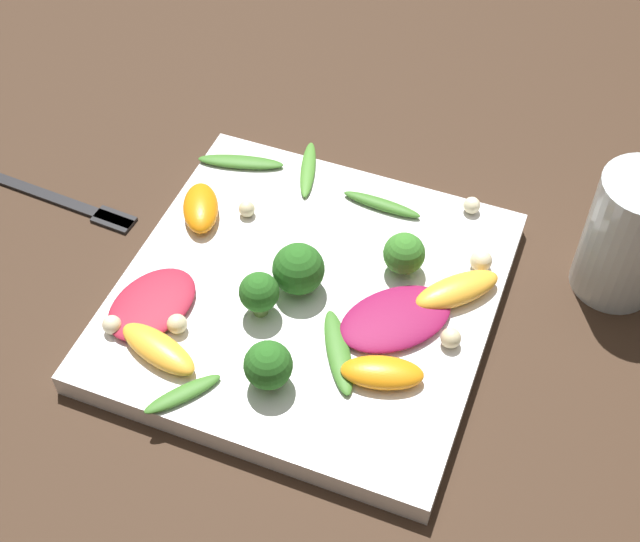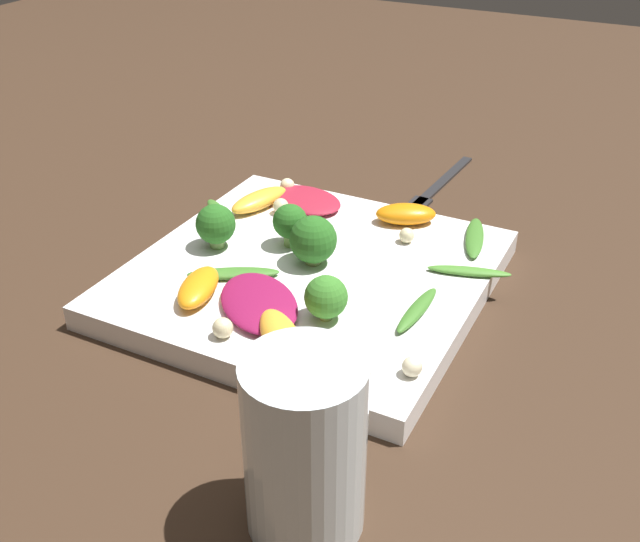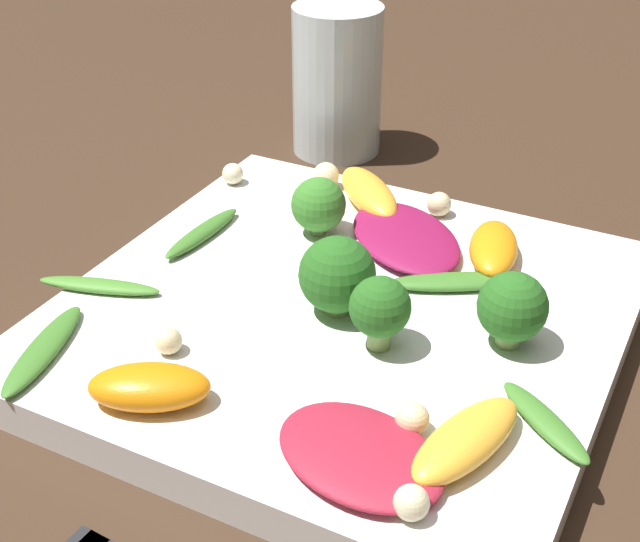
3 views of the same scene
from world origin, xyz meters
The scene contains 25 objects.
ground_plane centered at (0.00, 0.00, 0.00)m, with size 2.40×2.40×0.00m, color #382619.
plate centered at (0.00, 0.00, 0.01)m, with size 0.30×0.30×0.02m.
drinking_glass centered at (0.12, -0.23, 0.06)m, with size 0.07×0.07×0.12m.
fork centered at (0.03, 0.25, 0.00)m, with size 0.03×0.17×0.01m.
radicchio_leaf_0 centered at (-0.06, 0.11, 0.03)m, with size 0.09×0.08×0.01m.
radicchio_leaf_1 centered at (-0.01, -0.08, 0.03)m, with size 0.11×0.11×0.01m.
orange_segment_0 centered at (0.04, -0.12, 0.03)m, with size 0.07×0.07×0.02m.
orange_segment_1 centered at (-0.06, -0.08, 0.03)m, with size 0.05×0.07×0.02m.
orange_segment_2 centered at (0.05, 0.12, 0.03)m, with size 0.07×0.05×0.02m.
orange_segment_3 centered at (-0.10, 0.08, 0.03)m, with size 0.05×0.08×0.02m.
broccoli_floret_0 centered at (0.05, -0.07, 0.04)m, with size 0.03×0.03×0.04m.
broccoli_floret_1 centered at (-0.09, -0.01, 0.05)m, with size 0.04×0.04×0.04m.
broccoli_floret_2 centered at (-0.03, 0.03, 0.05)m, with size 0.03×0.03×0.04m.
broccoli_floret_3 centered at (0.00, 0.01, 0.05)m, with size 0.04×0.04×0.05m.
arugula_sprig_0 centered at (0.11, -0.03, 0.03)m, with size 0.02×0.07×0.01m.
arugula_sprig_1 centered at (0.12, 0.11, 0.03)m, with size 0.04×0.08×0.01m.
arugula_sprig_2 centered at (0.13, 0.05, 0.03)m, with size 0.07×0.03×0.01m.
arugula_sprig_3 centered at (-0.05, -0.05, 0.03)m, with size 0.08×0.06×0.01m.
arugula_sprig_4 centered at (-0.13, 0.05, 0.03)m, with size 0.06×0.05×0.01m.
macadamia_nut_0 centered at (-0.01, -0.12, 0.03)m, with size 0.02×0.02×0.02m.
macadamia_nut_1 centered at (0.06, 0.08, 0.03)m, with size 0.01×0.01×0.01m.
macadamia_nut_2 centered at (0.14, -0.10, 0.03)m, with size 0.02×0.02×0.02m.
macadamia_nut_3 centered at (-0.09, 0.13, 0.03)m, with size 0.02×0.02×0.02m.
macadamia_nut_4 centered at (-0.07, 0.08, 0.03)m, with size 0.02×0.02×0.02m.
macadamia_nut_5 centered at (0.07, -0.13, 0.03)m, with size 0.02×0.02×0.02m.
Camera 1 is at (-0.42, -0.18, 0.59)m, focal length 50.00 mm.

